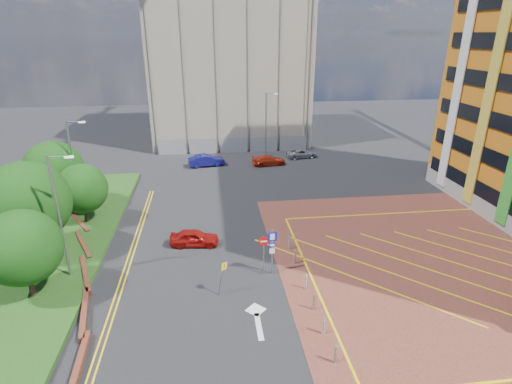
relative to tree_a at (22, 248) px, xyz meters
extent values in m
plane|color=black|center=(14.00, 0.00, -3.50)|extent=(140.00, 140.00, 0.00)
cube|color=brown|center=(28.00, 0.00, -3.49)|extent=(26.00, 26.00, 0.02)
cube|color=#1F4215|center=(-4.00, 6.00, -3.35)|extent=(14.00, 32.00, 0.30)
cube|color=brown|center=(4.20, -6.00, -3.30)|extent=(0.62, 4.61, 0.40)
cube|color=brown|center=(3.40, -2.00, -3.30)|extent=(1.25, 4.56, 0.40)
cube|color=brown|center=(2.40, 2.00, -3.30)|extent=(1.86, 4.43, 0.40)
cube|color=brown|center=(1.20, 6.00, -3.30)|extent=(2.29, 4.27, 0.40)
cube|color=brown|center=(-0.20, 10.00, -3.30)|extent=(2.69, 4.06, 0.40)
cylinder|color=#3D2B1C|center=(0.00, 0.00, -2.20)|extent=(0.36, 0.36, 2.00)
sphere|color=#0E330B|center=(0.00, 0.00, 0.01)|extent=(4.40, 4.40, 4.40)
cylinder|color=#3D2B1C|center=(-1.50, 5.00, -2.00)|extent=(0.36, 0.36, 2.40)
sphere|color=#0E330B|center=(-1.50, 5.00, 0.74)|extent=(5.60, 5.60, 5.60)
cylinder|color=#3D2B1C|center=(0.50, 10.00, -2.30)|extent=(0.36, 0.36, 1.80)
sphere|color=#0E330B|center=(0.50, 10.00, -0.30)|extent=(4.00, 4.00, 4.00)
cylinder|color=#3D2B1C|center=(-2.50, 13.00, -2.10)|extent=(0.36, 0.36, 2.20)
sphere|color=#0E330B|center=(-2.50, 13.00, 0.37)|extent=(5.00, 5.00, 5.00)
cylinder|color=#9EA0A8|center=(1.50, 2.00, 0.80)|extent=(0.16, 0.16, 8.00)
cylinder|color=#9EA0A8|center=(2.10, 2.00, 4.68)|extent=(1.20, 0.10, 0.10)
cube|color=silver|center=(2.70, 2.00, 4.65)|extent=(0.50, 0.15, 0.12)
cylinder|color=#9EA0A8|center=(-0.50, 12.00, 0.80)|extent=(0.16, 0.16, 8.00)
cylinder|color=#9EA0A8|center=(0.10, 12.00, 4.68)|extent=(1.20, 0.10, 0.10)
cube|color=silver|center=(0.70, 12.00, 4.65)|extent=(0.50, 0.15, 0.12)
cylinder|color=#9EA0A8|center=(18.00, 28.00, 0.50)|extent=(0.16, 0.16, 8.00)
cylinder|color=#9EA0A8|center=(18.60, 28.00, 4.38)|extent=(1.20, 0.10, 0.10)
cube|color=silver|center=(19.20, 28.00, 4.35)|extent=(0.50, 0.15, 0.12)
cylinder|color=#9EA0A8|center=(14.50, 1.00, -1.90)|extent=(0.10, 0.10, 3.20)
cube|color=#0A19BA|center=(14.50, 0.97, -0.75)|extent=(0.60, 0.04, 0.60)
cube|color=white|center=(14.50, 0.94, -0.75)|extent=(0.30, 0.02, 0.42)
cube|color=#0A19BA|center=(14.50, 0.97, -1.35)|extent=(0.40, 0.04, 0.25)
cube|color=white|center=(14.50, 0.94, -1.35)|extent=(0.28, 0.02, 0.14)
cube|color=white|center=(14.50, 0.97, -1.80)|extent=(0.35, 0.04, 0.35)
cylinder|color=#9EA0A8|center=(13.95, 1.00, -2.15)|extent=(0.08, 0.08, 2.70)
cylinder|color=red|center=(13.95, 0.97, -1.05)|extent=(0.64, 0.04, 0.64)
cube|color=white|center=(13.95, 0.94, -1.05)|extent=(0.44, 0.02, 0.10)
cylinder|color=#9EA0A8|center=(11.10, -0.92, -2.40)|extent=(0.44, 0.08, 2.18)
cube|color=yellow|center=(11.32, -0.95, -1.50)|extent=(0.39, 0.39, 0.52)
cylinder|color=#9EA0A8|center=(16.30, -7.00, -3.03)|extent=(0.14, 0.14, 0.90)
cylinder|color=black|center=(16.30, -5.00, -3.03)|extent=(0.14, 0.14, 0.90)
cylinder|color=#9EA0A8|center=(16.30, -3.00, -3.03)|extent=(0.14, 0.14, 0.90)
cylinder|color=black|center=(16.30, -1.00, -3.03)|extent=(0.14, 0.14, 0.90)
cylinder|color=#9EA0A8|center=(16.30, 2.00, -3.03)|extent=(0.14, 0.14, 0.90)
cylinder|color=black|center=(16.30, 4.00, -3.03)|extent=(0.14, 0.14, 0.90)
cube|color=#A79B89|center=(14.00, 40.00, 7.50)|extent=(21.20, 19.20, 22.00)
cube|color=#CD9412|center=(16.00, 42.00, 13.50)|extent=(0.90, 0.90, 34.00)
cube|color=gray|center=(15.00, 30.00, -2.50)|extent=(21.60, 0.06, 2.00)
imported|color=#9B100D|center=(9.36, 5.44, -2.89)|extent=(3.73, 1.80, 1.23)
imported|color=navy|center=(10.37, 24.61, -2.80)|extent=(4.44, 2.20, 1.40)
imported|color=red|center=(17.80, 24.10, -2.92)|extent=(4.15, 2.07, 1.16)
imported|color=#9E9EA4|center=(22.43, 26.68, -2.97)|extent=(4.07, 2.36, 1.07)
camera|label=1|loc=(10.75, -21.23, 11.29)|focal=28.00mm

